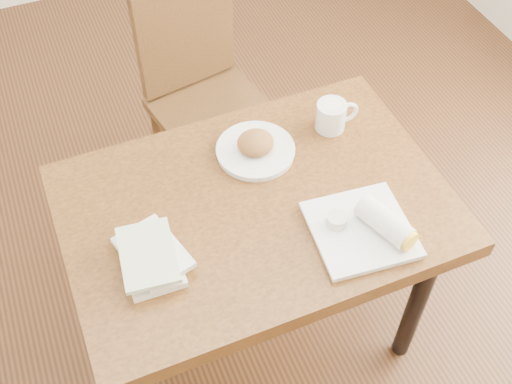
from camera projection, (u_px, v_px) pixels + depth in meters
name	position (u px, v px, depth m)	size (l,w,h in m)	color
ground	(256.00, 327.00, 2.45)	(4.00, 5.00, 0.01)	#472814
table	(256.00, 222.00, 1.94)	(1.12, 0.78, 0.75)	brown
chair_far	(203.00, 87.00, 2.50)	(0.49, 0.49, 0.95)	#4B3315
plate_scone	(256.00, 148.00, 1.98)	(0.25, 0.25, 0.08)	white
coffee_mug	(332.00, 115.00, 2.03)	(0.14, 0.10, 0.10)	white
plate_burrito	(368.00, 227.00, 1.78)	(0.30, 0.30, 0.09)	white
book_stack	(151.00, 257.00, 1.71)	(0.20, 0.25, 0.06)	white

